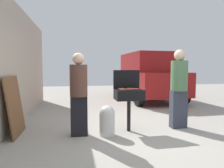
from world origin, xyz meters
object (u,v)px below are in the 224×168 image
hot_dog_6 (134,89)px  leaning_board (15,106)px  parked_minivan (147,76)px  hot_dog_4 (123,90)px  hot_dog_5 (136,89)px  hot_dog_2 (135,89)px  person_left (79,91)px  hot_dog_1 (129,89)px  bbq_grill (129,96)px  hot_dog_0 (121,89)px  hot_dog_7 (129,89)px  propane_tank (107,120)px  person_right (179,86)px  hot_dog_3 (123,89)px

hot_dog_6 → leaning_board: leaning_board is taller
parked_minivan → hot_dog_4: bearing=61.6°
hot_dog_5 → leaning_board: size_ratio=0.11×
hot_dog_2 → parked_minivan: parked_minivan is taller
person_left → leaning_board: size_ratio=1.38×
parked_minivan → leaning_board: bearing=41.1°
hot_dog_1 → parked_minivan: 4.63m
bbq_grill → hot_dog_1: hot_dog_1 is taller
hot_dog_4 → parked_minivan: parked_minivan is taller
bbq_grill → hot_dog_0: (-0.15, 0.12, 0.16)m
hot_dog_7 → person_left: person_left is taller
hot_dog_2 → propane_tank: bearing=-168.5°
hot_dog_4 → person_right: size_ratio=0.07×
person_left → hot_dog_3: bearing=1.4°
hot_dog_7 → parked_minivan: bearing=65.5°
propane_tank → person_left: person_left is taller
propane_tank → person_right: 1.84m
parked_minivan → hot_dog_6: bearing=64.1°
hot_dog_1 → hot_dog_5: bearing=-48.1°
leaning_board → hot_dog_4: bearing=-6.4°
bbq_grill → person_left: (-1.08, -0.12, 0.14)m
hot_dog_0 → parked_minivan: 4.69m
person_left → parked_minivan: 5.37m
bbq_grill → hot_dog_2: size_ratio=7.02×
hot_dog_7 → person_right: bearing=6.6°
hot_dog_5 → hot_dog_4: bearing=-167.9°
bbq_grill → hot_dog_6: (0.12, 0.02, 0.16)m
bbq_grill → hot_dog_2: 0.21m
hot_dog_4 → hot_dog_5: bearing=12.1°
hot_dog_2 → hot_dog_5: size_ratio=1.00×
person_right → parked_minivan: parked_minivan is taller
hot_dog_7 → hot_dog_3: bearing=136.1°
bbq_grill → hot_dog_0: 0.25m
person_right → hot_dog_6: bearing=-6.6°
hot_dog_3 → propane_tank: (-0.38, -0.21, -0.60)m
propane_tank → leaning_board: 1.91m
hot_dog_1 → hot_dog_3: bearing=-153.5°
hot_dog_0 → hot_dog_6: same height
hot_dog_5 → person_left: bearing=-175.6°
hot_dog_3 → person_right: size_ratio=0.07×
propane_tank → hot_dog_6: bearing=19.3°
person_left → bbq_grill: bearing=-0.1°
hot_dog_5 → hot_dog_6: (-0.02, 0.04, 0.00)m
hot_dog_6 → parked_minivan: 4.66m
hot_dog_3 → hot_dog_6: same height
hot_dog_2 → hot_dog_5: bearing=60.3°
person_right → bbq_grill: bearing=-5.6°
bbq_grill → person_right: (1.19, 0.04, 0.20)m
hot_dog_4 → propane_tank: 0.71m
hot_dog_1 → propane_tank: (-0.55, -0.30, -0.60)m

